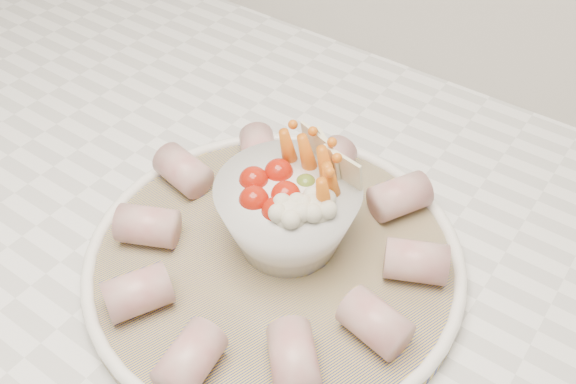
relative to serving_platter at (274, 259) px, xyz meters
The scene contains 3 objects.
serving_platter is the anchor object (origin of this frame).
veggie_bowl 0.05m from the serving_platter, 87.97° to the left, with size 0.13×0.13×0.11m.
cured_meat_rolls 0.02m from the serving_platter, 157.83° to the left, with size 0.31×0.32×0.04m.
Camera 1 is at (0.35, 1.07, 1.39)m, focal length 40.00 mm.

